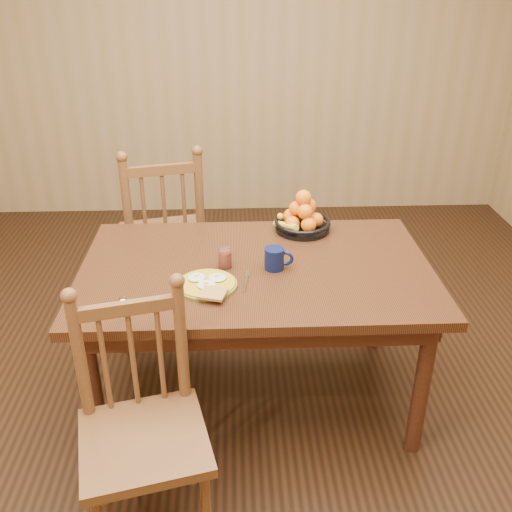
{
  "coord_description": "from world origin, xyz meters",
  "views": [
    {
      "loc": [
        -0.1,
        -2.3,
        1.99
      ],
      "look_at": [
        0.0,
        0.0,
        0.8
      ],
      "focal_mm": 40.0,
      "sensor_mm": 36.0,
      "label": 1
    }
  ],
  "objects_px": {
    "dining_table": "(256,282)",
    "chair_far": "(164,235)",
    "breakfast_plate": "(207,284)",
    "chair_near": "(142,429)",
    "coffee_mug": "(275,258)",
    "fruit_bowl": "(302,219)"
  },
  "relations": [
    {
      "from": "dining_table",
      "to": "breakfast_plate",
      "type": "distance_m",
      "value": 0.3
    },
    {
      "from": "chair_near",
      "to": "breakfast_plate",
      "type": "relative_size",
      "value": 3.29
    },
    {
      "from": "dining_table",
      "to": "coffee_mug",
      "type": "relative_size",
      "value": 11.95
    },
    {
      "from": "breakfast_plate",
      "to": "fruit_bowl",
      "type": "relative_size",
      "value": 1.03
    },
    {
      "from": "dining_table",
      "to": "chair_near",
      "type": "xyz_separation_m",
      "value": [
        -0.44,
        -0.73,
        -0.19
      ]
    },
    {
      "from": "dining_table",
      "to": "fruit_bowl",
      "type": "bearing_deg",
      "value": 56.25
    },
    {
      "from": "breakfast_plate",
      "to": "dining_table",
      "type": "bearing_deg",
      "value": 39.71
    },
    {
      "from": "chair_far",
      "to": "coffee_mug",
      "type": "relative_size",
      "value": 8.06
    },
    {
      "from": "chair_far",
      "to": "breakfast_plate",
      "type": "bearing_deg",
      "value": 93.78
    },
    {
      "from": "chair_far",
      "to": "fruit_bowl",
      "type": "distance_m",
      "value": 0.94
    },
    {
      "from": "chair_far",
      "to": "chair_near",
      "type": "height_order",
      "value": "chair_far"
    },
    {
      "from": "fruit_bowl",
      "to": "dining_table",
      "type": "bearing_deg",
      "value": -123.75
    },
    {
      "from": "chair_far",
      "to": "chair_near",
      "type": "bearing_deg",
      "value": 79.75
    },
    {
      "from": "breakfast_plate",
      "to": "coffee_mug",
      "type": "xyz_separation_m",
      "value": [
        0.3,
        0.15,
        0.04
      ]
    },
    {
      "from": "dining_table",
      "to": "fruit_bowl",
      "type": "distance_m",
      "value": 0.48
    },
    {
      "from": "chair_far",
      "to": "chair_near",
      "type": "xyz_separation_m",
      "value": [
        0.08,
        -1.56,
        -0.05
      ]
    },
    {
      "from": "chair_near",
      "to": "coffee_mug",
      "type": "height_order",
      "value": "chair_near"
    },
    {
      "from": "dining_table",
      "to": "chair_far",
      "type": "distance_m",
      "value": 0.99
    },
    {
      "from": "chair_far",
      "to": "coffee_mug",
      "type": "distance_m",
      "value": 1.08
    },
    {
      "from": "dining_table",
      "to": "chair_near",
      "type": "bearing_deg",
      "value": -121.28
    },
    {
      "from": "dining_table",
      "to": "breakfast_plate",
      "type": "bearing_deg",
      "value": -140.29
    },
    {
      "from": "chair_far",
      "to": "breakfast_plate",
      "type": "xyz_separation_m",
      "value": [
        0.3,
        -1.0,
        0.24
      ]
    }
  ]
}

